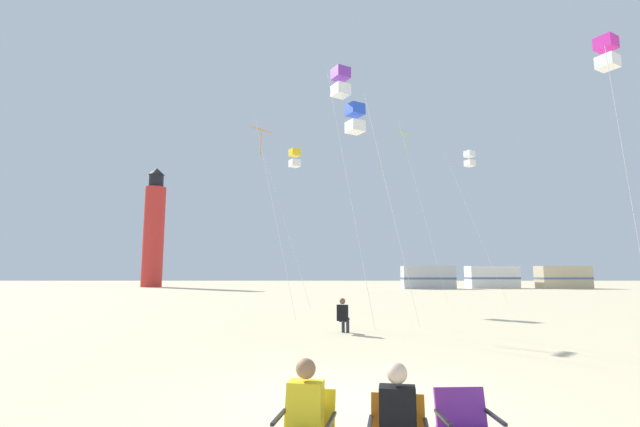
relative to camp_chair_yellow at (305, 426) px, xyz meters
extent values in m
plane|color=beige|center=(0.58, 2.64, -0.50)|extent=(200.00, 200.00, 0.00)
cube|color=yellow|center=(0.03, 0.14, 0.12)|extent=(0.54, 0.23, 0.40)
cube|color=black|center=(-0.27, -0.04, 0.10)|extent=(0.12, 0.47, 0.03)
cube|color=black|center=(0.24, -0.14, 0.10)|extent=(0.12, 0.47, 0.03)
cube|color=yellow|center=(-0.01, -0.06, 0.18)|extent=(0.38, 0.28, 0.52)
sphere|color=#9E704C|center=(-0.01, -0.06, 0.56)|extent=(0.20, 0.20, 0.20)
cube|color=orange|center=(0.89, -0.06, 0.12)|extent=(0.53, 0.22, 0.40)
cube|color=black|center=(0.60, -0.25, 0.10)|extent=(0.11, 0.47, 0.03)
cube|color=black|center=(1.11, -0.34, 0.10)|extent=(0.11, 0.47, 0.03)
cube|color=black|center=(0.86, -0.26, 0.18)|extent=(0.37, 0.27, 0.52)
sphere|color=beige|center=(0.86, -0.26, 0.56)|extent=(0.20, 0.20, 0.20)
cube|color=#722D99|center=(1.58, 0.18, 0.12)|extent=(0.53, 0.15, 0.40)
cube|color=black|center=(1.33, -0.07, 0.10)|extent=(0.06, 0.47, 0.03)
cube|color=black|center=(1.85, -0.05, 0.10)|extent=(0.06, 0.47, 0.03)
cube|color=black|center=(0.88, 10.30, 0.18)|extent=(0.39, 0.32, 0.52)
sphere|color=brown|center=(0.88, 10.30, 0.56)|extent=(0.20, 0.20, 0.20)
cylinder|color=#2D2D38|center=(1.01, 10.45, -0.06)|extent=(0.24, 0.38, 0.13)
cylinder|color=#2D2D38|center=(1.06, 10.60, -0.29)|extent=(0.11, 0.11, 0.42)
cylinder|color=#2D2D38|center=(0.86, 10.50, -0.06)|extent=(0.24, 0.38, 0.13)
cylinder|color=#2D2D38|center=(0.91, 10.65, -0.29)|extent=(0.11, 0.11, 0.42)
cylinder|color=silver|center=(10.26, 9.59, 4.33)|extent=(0.82, 0.10, 9.66)
cube|color=#D826A5|center=(10.21, 10.00, 9.51)|extent=(0.82, 0.82, 0.44)
cube|color=white|center=(10.21, 10.00, 8.81)|extent=(0.82, 0.82, 0.44)
cylinder|color=silver|center=(10.64, 25.10, 4.63)|extent=(3.47, 0.91, 10.27)
cube|color=white|center=(11.08, 26.83, 10.11)|extent=(0.82, 0.82, 0.44)
cube|color=white|center=(11.08, 26.83, 9.41)|extent=(0.82, 0.82, 0.44)
cylinder|color=silver|center=(1.23, 11.19, 4.25)|extent=(1.73, 0.58, 9.50)
cube|color=purple|center=(0.95, 12.05, 9.35)|extent=(0.82, 0.82, 0.44)
cube|color=white|center=(0.95, 12.05, 8.65)|extent=(0.82, 0.82, 0.44)
cylinder|color=silver|center=(-1.85, 21.22, 4.11)|extent=(2.92, 0.76, 9.22)
cube|color=yellow|center=(-1.48, 22.68, 9.07)|extent=(0.82, 0.82, 0.44)
cube|color=white|center=(-1.48, 22.68, 8.37)|extent=(0.82, 0.82, 0.44)
cylinder|color=silver|center=(6.62, 22.76, 5.18)|extent=(3.13, 1.52, 11.37)
cube|color=#72D12D|center=(5.87, 24.31, 10.86)|extent=(1.22, 1.22, 0.40)
cylinder|color=#72D12D|center=(5.87, 24.31, 10.21)|extent=(0.04, 0.04, 1.10)
cylinder|color=silver|center=(-1.71, 13.56, 3.66)|extent=(1.68, 1.61, 8.33)
cube|color=orange|center=(-2.50, 14.39, 7.82)|extent=(1.22, 1.22, 0.40)
cylinder|color=orange|center=(-2.50, 14.39, 7.17)|extent=(0.04, 0.04, 1.10)
cylinder|color=silver|center=(2.75, 11.02, 3.51)|extent=(2.22, 2.50, 8.03)
cube|color=blue|center=(1.51, 12.12, 7.88)|extent=(0.82, 0.82, 0.44)
cube|color=white|center=(1.51, 12.12, 7.18)|extent=(0.82, 0.82, 0.44)
cylinder|color=red|center=(-23.21, 57.03, 6.50)|extent=(2.80, 2.80, 14.00)
cylinder|color=black|center=(-23.21, 57.03, 14.40)|extent=(2.00, 2.00, 1.80)
cone|color=black|center=(-23.21, 57.03, 15.80)|extent=(2.20, 2.20, 1.00)
cube|color=#B7BABF|center=(13.54, 50.70, 0.90)|extent=(6.45, 2.43, 2.80)
cube|color=#4C608C|center=(13.54, 50.70, 0.76)|extent=(6.49, 2.47, 0.24)
cube|color=white|center=(22.25, 52.60, 0.90)|extent=(6.56, 2.80, 2.80)
cube|color=#4C608C|center=(22.25, 52.60, 0.76)|extent=(6.61, 2.85, 0.24)
cube|color=#C6B28C|center=(30.73, 51.40, 0.90)|extent=(6.55, 2.77, 2.80)
cube|color=#4C608C|center=(30.73, 51.40, 0.76)|extent=(6.60, 2.81, 0.24)
camera|label=1|loc=(0.13, -4.60, 1.51)|focal=24.77mm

